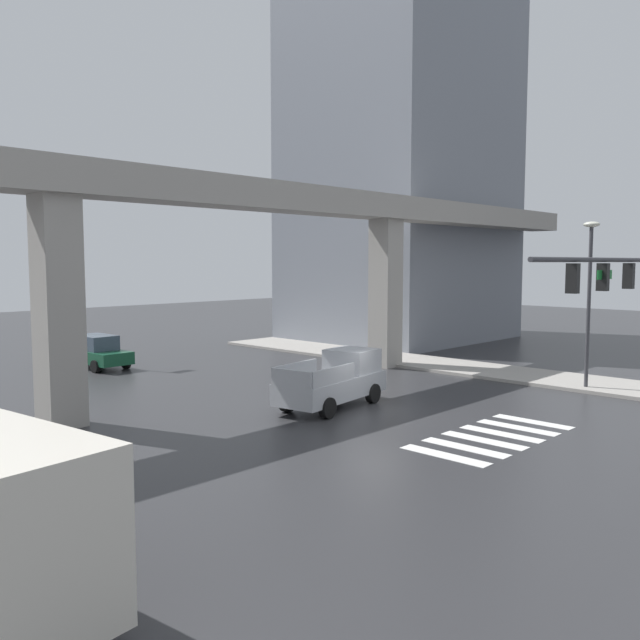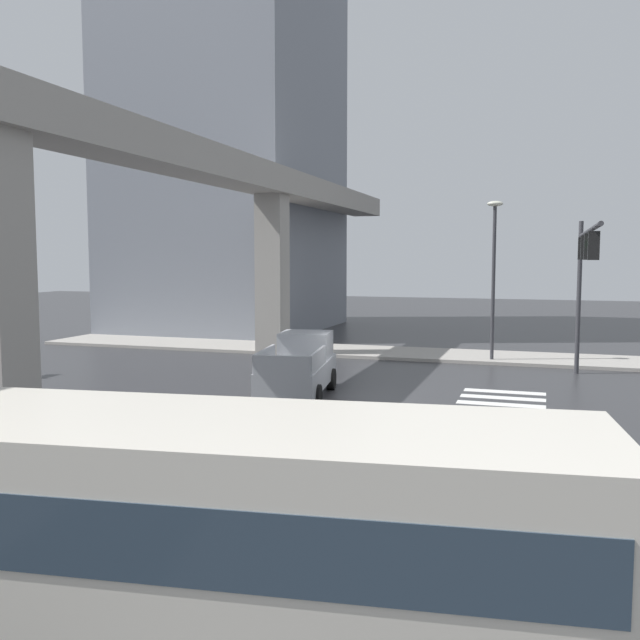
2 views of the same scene
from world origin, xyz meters
The scene contains 9 objects.
ground_plane centered at (0.00, 0.00, 0.00)m, with size 120.00×120.00×0.00m, color #2D2D30.
crosswalk_stripes centered at (0.00, -4.78, 0.01)m, with size 6.05×2.80×0.01m.
elevated_overpass centered at (0.00, 6.46, 7.57)m, with size 54.46×1.91×8.95m.
office_building centered at (19.95, 13.92, 17.18)m, with size 14.04×12.01×34.35m, color gray.
sidewalk_east centered at (10.93, 2.00, 0.07)m, with size 4.00×36.00×0.15m, color #9E9991.
pickup_truck centered at (-0.07, 1.89, 0.99)m, with size 5.33×2.65×2.08m.
city_bus centered at (-15.68, -1.51, 1.72)m, with size 3.80×11.02×2.99m.
traffic_signal_mast centered at (4.10, -7.35, 4.66)m, with size 10.89×0.32×6.20m.
street_lamp_near_corner centered at (9.73, -3.83, 4.56)m, with size 0.44×0.70×7.24m.
Camera 2 is at (-22.12, -6.05, 4.73)m, focal length 38.80 mm.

